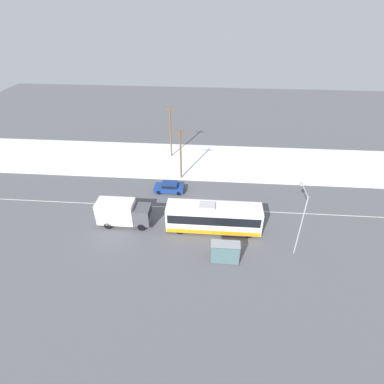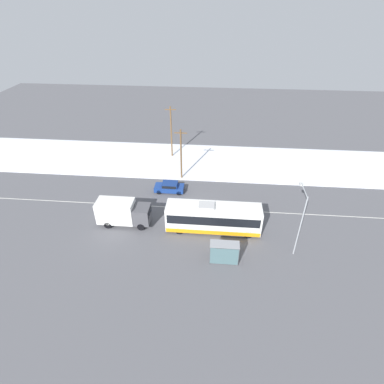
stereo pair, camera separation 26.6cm
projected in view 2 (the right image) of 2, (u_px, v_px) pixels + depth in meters
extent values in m
plane|color=#56565B|center=(201.00, 209.00, 39.01)|extent=(120.00, 120.00, 0.00)
cube|color=silver|center=(206.00, 161.00, 49.80)|extent=(80.00, 12.38, 0.12)
cube|color=silver|center=(201.00, 209.00, 39.01)|extent=(60.00, 0.12, 0.00)
cube|color=white|center=(213.00, 217.00, 34.65)|extent=(10.93, 2.55, 3.04)
cube|color=black|center=(213.00, 215.00, 34.45)|extent=(10.49, 2.57, 1.15)
cube|color=orange|center=(213.00, 226.00, 35.35)|extent=(10.82, 2.57, 0.55)
cube|color=#B2B2B2|center=(207.00, 205.00, 33.80)|extent=(1.80, 1.40, 0.24)
cylinder|color=black|center=(248.00, 234.00, 34.14)|extent=(1.00, 0.28, 1.00)
cylinder|color=black|center=(247.00, 222.00, 36.02)|extent=(1.00, 0.28, 1.00)
cylinder|color=black|center=(179.00, 230.00, 34.71)|extent=(1.00, 0.28, 1.00)
cylinder|color=black|center=(182.00, 218.00, 36.59)|extent=(1.00, 0.28, 1.00)
cube|color=silver|center=(116.00, 211.00, 35.58)|extent=(4.37, 2.30, 2.70)
cube|color=#4C4C51|center=(142.00, 214.00, 35.52)|extent=(1.90, 2.18, 2.10)
cube|color=black|center=(149.00, 212.00, 35.22)|extent=(0.06, 1.96, 0.93)
cylinder|color=black|center=(141.00, 227.00, 35.29)|extent=(0.90, 0.26, 0.90)
cylinder|color=black|center=(145.00, 216.00, 36.98)|extent=(0.90, 0.26, 0.90)
cylinder|color=black|center=(108.00, 225.00, 35.58)|extent=(0.90, 0.26, 0.90)
cylinder|color=black|center=(113.00, 214.00, 37.27)|extent=(0.90, 0.26, 0.90)
cube|color=navy|center=(169.00, 188.00, 42.09)|extent=(4.08, 1.80, 0.69)
cube|color=navy|center=(170.00, 184.00, 41.76)|extent=(2.12, 1.66, 0.49)
cube|color=black|center=(170.00, 184.00, 41.75)|extent=(1.95, 1.69, 0.39)
cylinder|color=black|center=(159.00, 192.00, 41.68)|extent=(0.64, 0.22, 0.64)
cylinder|color=black|center=(161.00, 186.00, 42.98)|extent=(0.64, 0.22, 0.64)
cylinder|color=black|center=(179.00, 193.00, 41.47)|extent=(0.64, 0.22, 0.64)
cylinder|color=black|center=(180.00, 187.00, 42.78)|extent=(0.64, 0.22, 0.64)
cylinder|color=#23232D|center=(218.00, 251.00, 32.13)|extent=(0.11, 0.11, 0.73)
cylinder|color=#23232D|center=(220.00, 251.00, 32.11)|extent=(0.11, 0.11, 0.73)
cube|color=maroon|center=(219.00, 246.00, 31.75)|extent=(0.38, 0.21, 0.60)
sphere|color=tan|center=(220.00, 243.00, 31.52)|extent=(0.25, 0.25, 0.25)
cylinder|color=maroon|center=(217.00, 247.00, 31.79)|extent=(0.10, 0.10, 0.57)
cylinder|color=maroon|center=(222.00, 247.00, 31.75)|extent=(0.10, 0.10, 0.57)
cube|color=gray|center=(225.00, 244.00, 30.13)|extent=(2.98, 1.20, 0.06)
cube|color=slate|center=(224.00, 257.00, 30.30)|extent=(2.86, 0.04, 2.16)
cylinder|color=#474C51|center=(210.00, 248.00, 31.36)|extent=(0.08, 0.08, 2.34)
cylinder|color=#474C51|center=(238.00, 250.00, 31.15)|extent=(0.08, 0.08, 2.34)
cylinder|color=#474C51|center=(210.00, 256.00, 30.44)|extent=(0.08, 0.08, 2.34)
cylinder|color=#474C51|center=(239.00, 258.00, 30.23)|extent=(0.08, 0.08, 2.34)
cylinder|color=#9EA3A8|center=(300.00, 227.00, 30.23)|extent=(0.14, 0.14, 7.45)
cylinder|color=#9EA3A8|center=(305.00, 191.00, 29.33)|extent=(0.10, 2.63, 0.10)
cube|color=silver|center=(301.00, 184.00, 30.46)|extent=(0.36, 0.60, 0.16)
cylinder|color=brown|center=(181.00, 155.00, 43.29)|extent=(0.24, 0.24, 7.78)
cube|color=brown|center=(181.00, 133.00, 41.41)|extent=(1.80, 0.12, 0.12)
cylinder|color=brown|center=(171.00, 133.00, 49.11)|extent=(0.24, 0.24, 8.67)
cube|color=brown|center=(170.00, 110.00, 46.98)|extent=(1.80, 0.12, 0.12)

